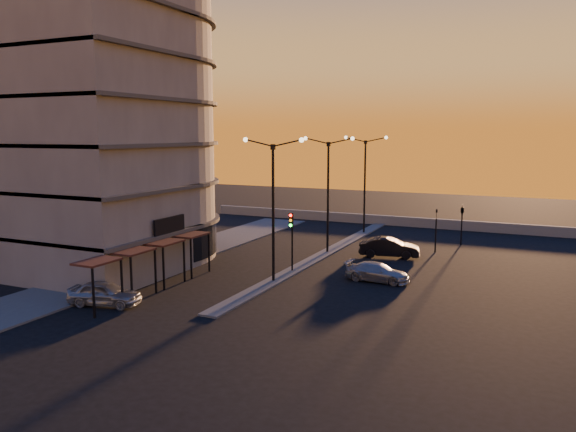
# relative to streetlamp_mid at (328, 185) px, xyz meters

# --- Properties ---
(ground) EXTENTS (120.00, 120.00, 0.00)m
(ground) POSITION_rel_streetlamp_mid_xyz_m (0.00, -10.00, -5.59)
(ground) COLOR black
(ground) RESTS_ON ground
(sidewalk_west) EXTENTS (5.00, 40.00, 0.12)m
(sidewalk_west) POSITION_rel_streetlamp_mid_xyz_m (-10.50, -6.00, -5.53)
(sidewalk_west) COLOR #4A4B48
(sidewalk_west) RESTS_ON ground
(median) EXTENTS (1.20, 36.00, 0.12)m
(median) POSITION_rel_streetlamp_mid_xyz_m (0.00, 0.00, -5.53)
(median) COLOR #4A4B48
(median) RESTS_ON ground
(parapet) EXTENTS (44.00, 0.50, 1.00)m
(parapet) POSITION_rel_streetlamp_mid_xyz_m (2.00, 16.00, -5.09)
(parapet) COLOR slate
(parapet) RESTS_ON ground
(building) EXTENTS (14.35, 17.08, 25.00)m
(building) POSITION_rel_streetlamp_mid_xyz_m (-14.00, -9.97, 6.32)
(building) COLOR slate
(building) RESTS_ON ground
(streetlamp_near) EXTENTS (4.32, 0.32, 9.51)m
(streetlamp_near) POSITION_rel_streetlamp_mid_xyz_m (0.00, -10.00, 0.00)
(streetlamp_near) COLOR black
(streetlamp_near) RESTS_ON ground
(streetlamp_mid) EXTENTS (4.32, 0.32, 9.51)m
(streetlamp_mid) POSITION_rel_streetlamp_mid_xyz_m (0.00, 0.00, 0.00)
(streetlamp_mid) COLOR black
(streetlamp_mid) RESTS_ON ground
(streetlamp_far) EXTENTS (4.32, 0.32, 9.51)m
(streetlamp_far) POSITION_rel_streetlamp_mid_xyz_m (0.00, 10.00, 0.00)
(streetlamp_far) COLOR black
(streetlamp_far) RESTS_ON ground
(traffic_light_main) EXTENTS (0.28, 0.44, 4.25)m
(traffic_light_main) POSITION_rel_streetlamp_mid_xyz_m (0.00, -7.13, -2.70)
(traffic_light_main) COLOR black
(traffic_light_main) RESTS_ON ground
(signal_east_a) EXTENTS (0.13, 0.16, 3.60)m
(signal_east_a) POSITION_rel_streetlamp_mid_xyz_m (8.00, 4.00, -3.66)
(signal_east_a) COLOR black
(signal_east_a) RESTS_ON ground
(signal_east_b) EXTENTS (0.42, 1.99, 3.60)m
(signal_east_b) POSITION_rel_streetlamp_mid_xyz_m (9.50, 8.00, -2.49)
(signal_east_b) COLOR black
(signal_east_b) RESTS_ON ground
(car_hatchback) EXTENTS (4.45, 2.62, 1.42)m
(car_hatchback) POSITION_rel_streetlamp_mid_xyz_m (-6.50, -18.62, -4.88)
(car_hatchback) COLOR #9C9FA3
(car_hatchback) RESTS_ON ground
(car_sedan) EXTENTS (4.94, 2.60, 1.55)m
(car_sedan) POSITION_rel_streetlamp_mid_xyz_m (5.00, 0.64, -4.82)
(car_sedan) COLOR black
(car_sedan) RESTS_ON ground
(car_wagon) EXTENTS (4.33, 1.88, 1.24)m
(car_wagon) POSITION_rel_streetlamp_mid_xyz_m (6.18, -6.92, -4.97)
(car_wagon) COLOR #97999E
(car_wagon) RESTS_ON ground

